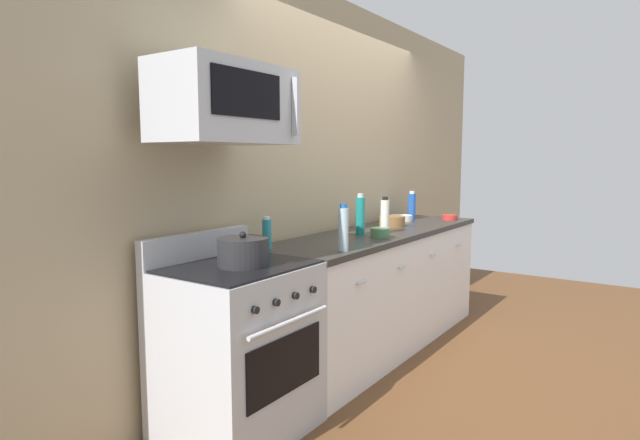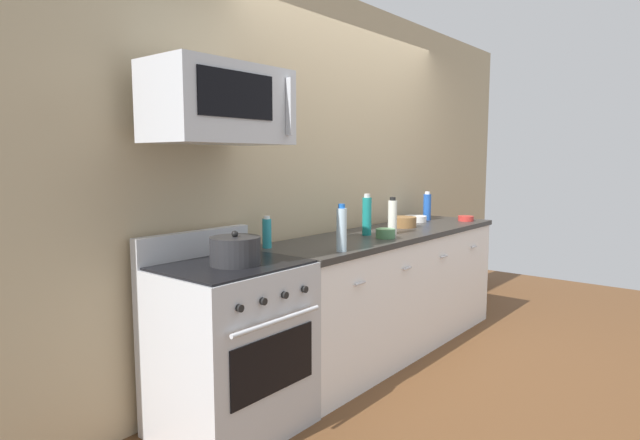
% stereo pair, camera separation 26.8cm
% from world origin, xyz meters
% --- Properties ---
extents(ground_plane, '(6.65, 6.65, 0.00)m').
position_xyz_m(ground_plane, '(0.00, 0.00, 0.00)').
color(ground_plane, brown).
extents(back_wall, '(5.54, 0.10, 2.70)m').
position_xyz_m(back_wall, '(0.00, 0.41, 1.35)').
color(back_wall, tan).
rests_on(back_wall, ground_plane).
extents(counter_unit, '(2.45, 0.66, 0.92)m').
position_xyz_m(counter_unit, '(0.00, -0.00, 0.46)').
color(counter_unit, white).
rests_on(counter_unit, ground_plane).
extents(range_oven, '(0.76, 0.69, 1.07)m').
position_xyz_m(range_oven, '(-1.60, 0.00, 0.47)').
color(range_oven, '#B7BABF').
rests_on(range_oven, ground_plane).
extents(microwave, '(0.74, 0.44, 0.40)m').
position_xyz_m(microwave, '(-1.60, 0.05, 1.75)').
color(microwave, '#B7BABF').
extents(bottle_water_clear, '(0.06, 0.06, 0.29)m').
position_xyz_m(bottle_water_clear, '(-0.93, -0.24, 1.06)').
color(bottle_water_clear, silver).
rests_on(bottle_water_clear, countertop_slab).
extents(bottle_sparkling_teal, '(0.07, 0.07, 0.30)m').
position_xyz_m(bottle_sparkling_teal, '(-0.27, 0.03, 1.06)').
color(bottle_sparkling_teal, '#197F7A').
rests_on(bottle_sparkling_teal, countertop_slab).
extents(bottle_dish_soap, '(0.06, 0.06, 0.20)m').
position_xyz_m(bottle_dish_soap, '(-1.12, 0.20, 1.02)').
color(bottle_dish_soap, teal).
rests_on(bottle_dish_soap, countertop_slab).
extents(bottle_vinegar_white, '(0.07, 0.07, 0.27)m').
position_xyz_m(bottle_vinegar_white, '(-0.10, -0.08, 1.05)').
color(bottle_vinegar_white, silver).
rests_on(bottle_vinegar_white, countertop_slab).
extents(bottle_soda_blue, '(0.07, 0.07, 0.26)m').
position_xyz_m(bottle_soda_blue, '(0.87, 0.14, 1.04)').
color(bottle_soda_blue, '#1E4CA5').
rests_on(bottle_soda_blue, countertop_slab).
extents(bowl_white_ceramic, '(0.20, 0.20, 0.05)m').
position_xyz_m(bowl_white_ceramic, '(0.68, 0.16, 0.95)').
color(bowl_white_ceramic, white).
rests_on(bowl_white_ceramic, countertop_slab).
extents(bowl_wooden_salad, '(0.21, 0.21, 0.08)m').
position_xyz_m(bowl_wooden_salad, '(0.29, 0.05, 0.96)').
color(bowl_wooden_salad, brown).
rests_on(bowl_wooden_salad, countertop_slab).
extents(bowl_green_glaze, '(0.14, 0.14, 0.07)m').
position_xyz_m(bowl_green_glaze, '(-0.31, -0.16, 0.95)').
color(bowl_green_glaze, '#477A4C').
rests_on(bowl_green_glaze, countertop_slab).
extents(bowl_red_small, '(0.14, 0.14, 0.04)m').
position_xyz_m(bowl_red_small, '(1.01, -0.17, 0.94)').
color(bowl_red_small, '#B72D28').
rests_on(bowl_red_small, countertop_slab).
extents(stockpot, '(0.27, 0.27, 0.18)m').
position_xyz_m(stockpot, '(-1.60, -0.05, 1.00)').
color(stockpot, '#262628').
rests_on(stockpot, range_oven).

